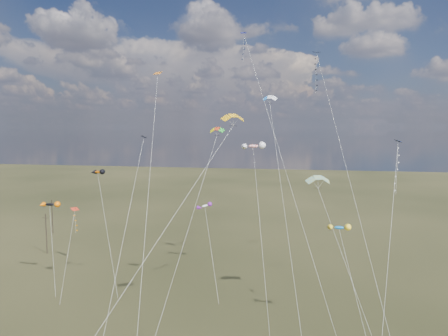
% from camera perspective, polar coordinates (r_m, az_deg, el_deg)
% --- Properties ---
extents(utility_pole_near, '(1.40, 0.20, 8.00)m').
position_cam_1_polar(utility_pole_near, '(87.28, -24.05, -8.52)').
color(utility_pole_near, black).
rests_on(utility_pole_near, ground).
extents(utility_pole_far, '(1.40, 0.20, 8.00)m').
position_cam_1_polar(utility_pole_far, '(102.95, -23.32, -6.35)').
color(utility_pole_far, black).
rests_on(utility_pole_far, ground).
extents(diamond_black_high, '(8.55, 25.62, 36.37)m').
position_cam_1_polar(diamond_black_high, '(61.71, 13.55, 11.43)').
color(diamond_black_high, black).
rests_on(diamond_black_high, ground).
extents(diamond_navy_tall, '(14.04, 16.72, 39.31)m').
position_cam_1_polar(diamond_navy_tall, '(60.83, 3.76, 14.20)').
color(diamond_navy_tall, '#0E114F').
rests_on(diamond_navy_tall, ground).
extents(diamond_black_mid, '(2.51, 19.87, 23.81)m').
position_cam_1_polar(diamond_black_mid, '(51.70, -13.12, -4.44)').
color(diamond_black_mid, black).
rests_on(diamond_black_mid, ground).
extents(diamond_red_low, '(2.12, 7.87, 12.50)m').
position_cam_1_polar(diamond_red_low, '(66.74, -20.55, -7.41)').
color(diamond_red_low, red).
rests_on(diamond_red_low, ground).
extents(diamond_navy_right, '(4.20, 12.98, 23.59)m').
position_cam_1_polar(diamond_navy_right, '(47.82, 23.39, -1.08)').
color(diamond_navy_right, '#09154C').
rests_on(diamond_navy_right, ground).
extents(diamond_orange_center, '(3.85, 17.98, 32.01)m').
position_cam_1_polar(diamond_orange_center, '(46.94, -10.28, 2.67)').
color(diamond_orange_center, '#C06518').
rests_on(diamond_orange_center, ground).
extents(parafoil_yellow, '(15.28, 19.31, 26.90)m').
position_cam_1_polar(parafoil_yellow, '(44.63, 1.21, 7.35)').
color(parafoil_yellow, '#D0960F').
rests_on(parafoil_yellow, ground).
extents(parafoil_blue_white, '(6.84, 22.55, 30.43)m').
position_cam_1_polar(parafoil_blue_white, '(65.15, 6.59, 9.89)').
color(parafoil_blue_white, blue).
rests_on(parafoil_blue_white, ground).
extents(parafoil_striped, '(8.25, 11.75, 19.08)m').
position_cam_1_polar(parafoil_striped, '(54.49, 13.33, -1.36)').
color(parafoil_striped, gold).
rests_on(parafoil_striped, ground).
extents(parafoil_tricolor, '(5.45, 17.13, 25.31)m').
position_cam_1_polar(parafoil_tricolor, '(55.00, -1.06, 5.43)').
color(parafoil_tricolor, '#D6D403').
rests_on(parafoil_tricolor, ground).
extents(novelty_black_orange, '(6.14, 6.76, 13.12)m').
position_cam_1_polar(novelty_black_orange, '(70.28, -23.65, -4.83)').
color(novelty_black_orange, black).
rests_on(novelty_black_orange, ground).
extents(novelty_orange_black, '(8.72, 9.81, 18.12)m').
position_cam_1_polar(novelty_orange_black, '(69.45, -17.59, -0.61)').
color(novelty_orange_black, '#C45300').
rests_on(novelty_orange_black, ground).
extents(novelty_white_purple, '(4.59, 8.33, 13.17)m').
position_cam_1_polar(novelty_white_purple, '(62.52, -2.73, -5.47)').
color(novelty_white_purple, white).
rests_on(novelty_white_purple, ground).
extents(novelty_redwhite_stripe, '(6.00, 20.20, 22.67)m').
position_cam_1_polar(novelty_redwhite_stripe, '(63.29, 4.20, 3.08)').
color(novelty_redwhite_stripe, red).
rests_on(novelty_redwhite_stripe, ground).
extents(novelty_blue_yellow, '(4.34, 7.31, 13.44)m').
position_cam_1_polar(novelty_blue_yellow, '(50.38, 16.15, -8.25)').
color(novelty_blue_yellow, '#0E68B5').
rests_on(novelty_blue_yellow, ground).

